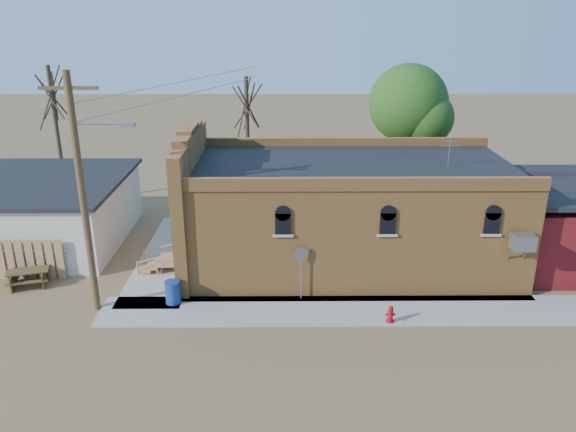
{
  "coord_description": "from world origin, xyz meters",
  "views": [
    {
      "loc": [
        -0.96,
        -17.99,
        10.87
      ],
      "look_at": [
        -0.79,
        4.99,
        2.4
      ],
      "focal_mm": 35.0,
      "sensor_mm": 36.0,
      "label": 1
    }
  ],
  "objects_px": {
    "picnic_table": "(28,275)",
    "utility_pole": "(83,191)",
    "stop_sign": "(301,259)",
    "trash_barrel": "(173,292)",
    "brick_bar": "(342,213)",
    "fire_hydrant": "(390,314)"
  },
  "relations": [
    {
      "from": "fire_hydrant",
      "to": "stop_sign",
      "type": "bearing_deg",
      "value": 151.1
    },
    {
      "from": "utility_pole",
      "to": "fire_hydrant",
      "type": "distance_m",
      "value": 11.97
    },
    {
      "from": "utility_pole",
      "to": "trash_barrel",
      "type": "distance_m",
      "value": 5.11
    },
    {
      "from": "stop_sign",
      "to": "trash_barrel",
      "type": "distance_m",
      "value": 5.17
    },
    {
      "from": "utility_pole",
      "to": "fire_hydrant",
      "type": "relative_size",
      "value": 13.8
    },
    {
      "from": "fire_hydrant",
      "to": "picnic_table",
      "type": "distance_m",
      "value": 14.93
    },
    {
      "from": "trash_barrel",
      "to": "picnic_table",
      "type": "xyz_separation_m",
      "value": [
        -6.35,
        1.7,
        -0.09
      ]
    },
    {
      "from": "brick_bar",
      "to": "utility_pole",
      "type": "relative_size",
      "value": 1.82
    },
    {
      "from": "brick_bar",
      "to": "stop_sign",
      "type": "relative_size",
      "value": 7.28
    },
    {
      "from": "picnic_table",
      "to": "utility_pole",
      "type": "bearing_deg",
      "value": -44.66
    },
    {
      "from": "utility_pole",
      "to": "picnic_table",
      "type": "xyz_separation_m",
      "value": [
        -3.51,
        2.0,
        -4.33
      ]
    },
    {
      "from": "utility_pole",
      "to": "stop_sign",
      "type": "bearing_deg",
      "value": 4.37
    },
    {
      "from": "utility_pole",
      "to": "fire_hydrant",
      "type": "bearing_deg",
      "value": -6.2
    },
    {
      "from": "stop_sign",
      "to": "picnic_table",
      "type": "xyz_separation_m",
      "value": [
        -11.36,
        1.4,
        -1.36
      ]
    },
    {
      "from": "trash_barrel",
      "to": "brick_bar",
      "type": "bearing_deg",
      "value": 29.91
    },
    {
      "from": "picnic_table",
      "to": "stop_sign",
      "type": "bearing_deg",
      "value": -22.01
    },
    {
      "from": "fire_hydrant",
      "to": "stop_sign",
      "type": "relative_size",
      "value": 0.29
    },
    {
      "from": "stop_sign",
      "to": "trash_barrel",
      "type": "bearing_deg",
      "value": -171.5
    },
    {
      "from": "brick_bar",
      "to": "picnic_table",
      "type": "bearing_deg",
      "value": -170.21
    },
    {
      "from": "brick_bar",
      "to": "fire_hydrant",
      "type": "distance_m",
      "value": 5.97
    },
    {
      "from": "stop_sign",
      "to": "utility_pole",
      "type": "bearing_deg",
      "value": -170.56
    },
    {
      "from": "fire_hydrant",
      "to": "utility_pole",
      "type": "bearing_deg",
      "value": 174.11
    }
  ]
}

